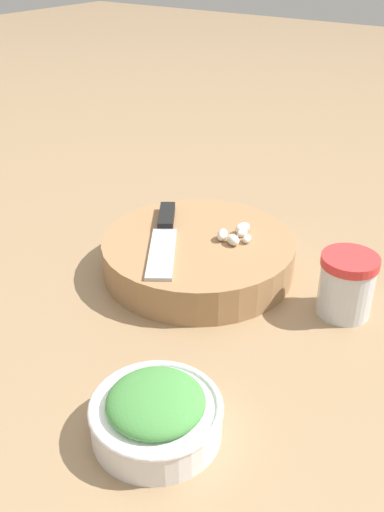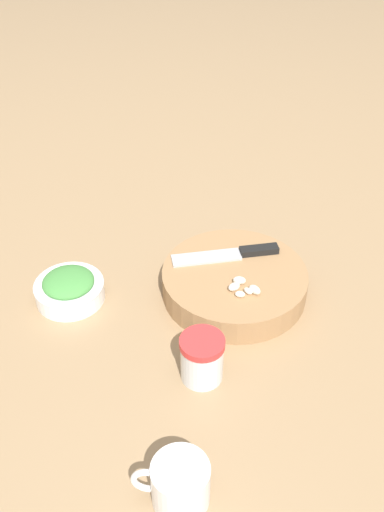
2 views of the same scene
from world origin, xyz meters
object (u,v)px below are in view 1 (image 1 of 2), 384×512
garlic_cloves (236,234)px  herb_bowl (156,413)px  cutting_board (198,255)px  chef_knife (164,234)px  spice_jar (346,285)px

garlic_cloves → herb_bowl: garlic_cloves is taller
cutting_board → herb_bowl: bearing=117.0°
chef_knife → herb_bowl: chef_knife is taller
cutting_board → chef_knife: (0.04, 0.02, 0.03)m
cutting_board → spice_jar: 0.21m
chef_knife → garlic_cloves: garlic_cloves is taller
chef_knife → cutting_board: bearing=173.2°
herb_bowl → spice_jar: bearing=-103.3°
chef_knife → spice_jar: (-0.25, -0.05, -0.01)m
chef_knife → herb_bowl: bearing=92.2°
herb_bowl → spice_jar: size_ratio=1.58×
cutting_board → spice_jar: (-0.21, -0.02, 0.02)m
spice_jar → herb_bowl: bearing=76.7°
garlic_cloves → herb_bowl: bearing=107.8°
chef_knife → spice_jar: 0.26m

